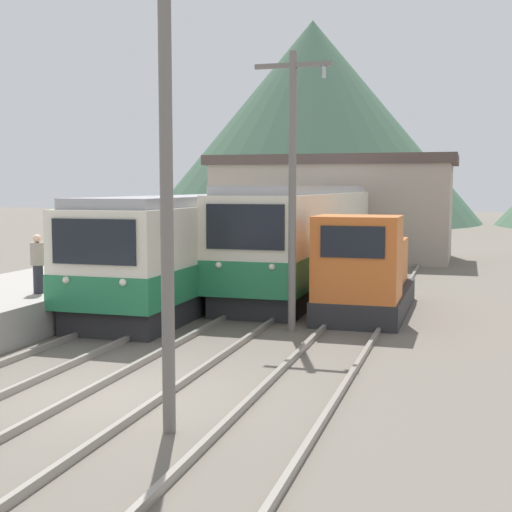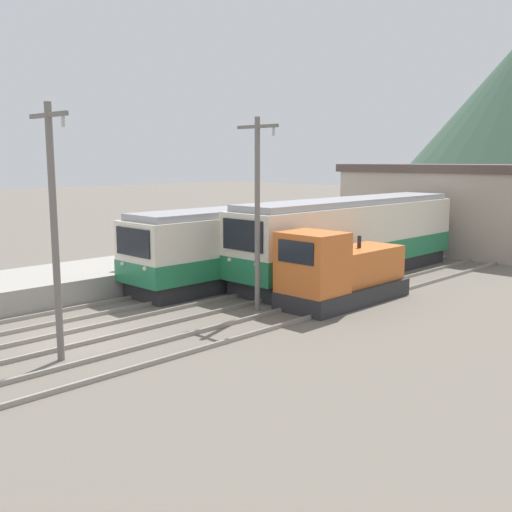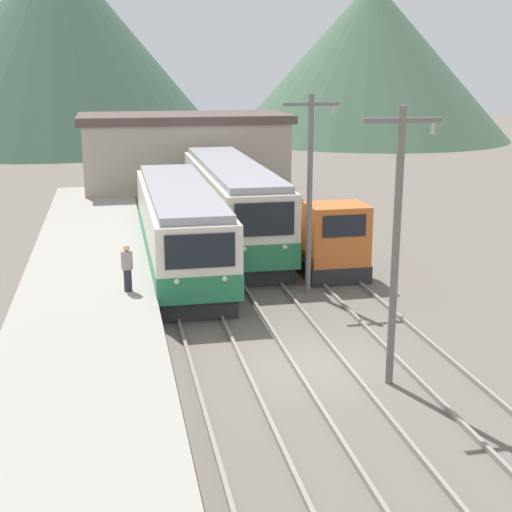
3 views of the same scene
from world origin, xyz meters
TOP-DOWN VIEW (x-y plane):
  - ground_plane at (0.00, 0.00)m, footprint 200.00×200.00m
  - track_left at (-2.60, 0.00)m, footprint 1.54×60.00m
  - track_center at (0.20, 0.00)m, footprint 1.54×60.00m
  - track_right at (3.20, 0.00)m, footprint 1.54×60.00m
  - commuter_train_left at (-2.60, 10.64)m, footprint 2.84×13.57m
  - commuter_train_center at (0.20, 14.54)m, footprint 2.84×14.77m
  - shunting_locomotive at (3.20, 9.65)m, footprint 2.40×6.04m
  - catenary_mast_near at (1.71, -1.49)m, footprint 2.00×0.20m
  - catenary_mast_mid at (1.71, 6.52)m, footprint 2.00×0.20m
  - person_on_platform at (-4.88, 4.98)m, footprint 0.38×0.38m
  - station_building at (-0.76, 26.00)m, footprint 12.60×6.30m

SIDE VIEW (x-z plane):
  - ground_plane at x=0.00m, z-range 0.00..0.00m
  - track_left at x=-2.60m, z-range 0.00..0.14m
  - track_center at x=0.20m, z-range 0.00..0.14m
  - track_right at x=3.20m, z-range 0.00..0.14m
  - shunting_locomotive at x=3.20m, z-range -0.29..2.71m
  - commuter_train_left at x=-2.60m, z-range -0.12..3.38m
  - commuter_train_center at x=0.20m, z-range -0.14..3.68m
  - person_on_platform at x=-4.88m, z-range 1.01..2.60m
  - station_building at x=-0.76m, z-range 0.02..5.41m
  - catenary_mast_near at x=1.71m, z-range 0.32..7.53m
  - catenary_mast_mid at x=1.71m, z-range 0.32..7.53m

